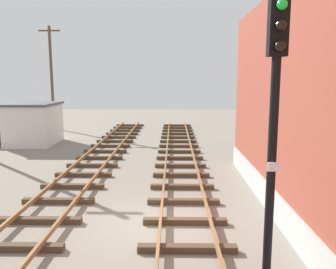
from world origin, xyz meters
TOP-DOWN VIEW (x-y plane):
  - ground_plane at (0.00, 0.00)m, footprint 80.00×80.00m
  - track_near_building at (1.03, 0.00)m, footprint 2.50×45.50m
  - track_centre at (-3.32, 0.00)m, footprint 2.50×45.50m
  - signal_mast at (2.64, -3.05)m, footprint 0.36×0.40m
  - control_hut at (-8.64, 12.93)m, footprint 3.00×3.80m
  - utility_pole_far at (-9.79, 20.11)m, footprint 1.80×0.24m

SIDE VIEW (x-z plane):
  - ground_plane at x=0.00m, z-range 0.00..0.00m
  - track_near_building at x=1.03m, z-range -0.03..0.29m
  - track_centre at x=-3.32m, z-range -0.03..0.29m
  - control_hut at x=-8.64m, z-range 0.01..2.77m
  - signal_mast at x=2.64m, z-range 0.72..6.53m
  - utility_pole_far at x=-9.79m, z-range 0.19..8.94m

